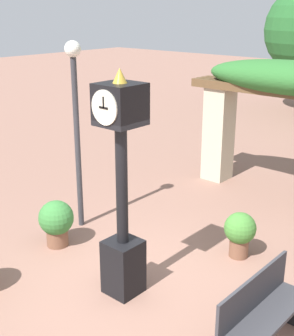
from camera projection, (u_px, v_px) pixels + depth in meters
The scene contains 7 objects.
ground_plane at pixel (131, 289), 6.71m from camera, with size 60.00×60.00×0.00m, color #8E6656.
pedestal_clock at pixel (122, 191), 6.16m from camera, with size 0.52×0.57×3.14m.
pergola at pixel (291, 99), 9.35m from camera, with size 4.44×1.14×2.84m.
potted_plant_near_left at pixel (56, 221), 7.80m from camera, with size 0.59×0.59×0.80m.
potted_plant_far_right at pixel (240, 232), 7.45m from camera, with size 0.51×0.51×0.76m.
park_bench at pixel (262, 313), 5.47m from camera, with size 0.42×1.55×0.89m.
lamp_post at pixel (76, 108), 7.97m from camera, with size 0.28×0.28×3.32m.
Camera 1 is at (4.00, -4.17, 3.83)m, focal length 50.00 mm.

